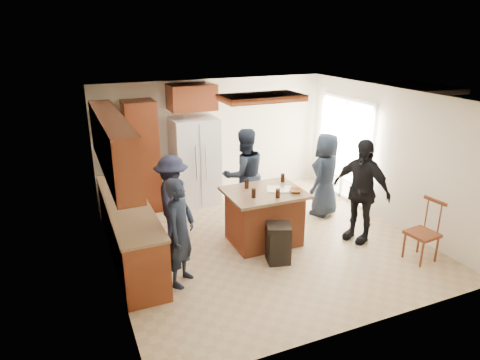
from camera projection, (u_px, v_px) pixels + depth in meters
name	position (u px, v px, depth m)	size (l,w,h in m)	color
room_shell	(400.00, 144.00, 10.16)	(8.00, 5.20, 5.00)	tan
person_front_left	(180.00, 232.00, 5.94)	(0.58, 0.42, 1.59)	#182030
person_behind_left	(244.00, 175.00, 7.99)	(0.86, 0.53, 1.77)	#1A2435
person_behind_right	(326.00, 175.00, 8.22)	(0.79, 0.52, 1.62)	#192232
person_side_right	(361.00, 191.00, 7.19)	(1.05, 0.54, 1.80)	black
person_counter	(172.00, 200.00, 7.16)	(0.99, 0.46, 1.53)	#171C2F
left_cabinetry	(124.00, 201.00, 6.61)	(0.64, 3.00, 2.30)	maroon
back_wall_units	(155.00, 142.00, 8.36)	(1.80, 0.60, 2.45)	maroon
refrigerator	(195.00, 162.00, 8.74)	(0.90, 0.76, 1.80)	white
kitchen_island	(264.00, 216.00, 7.23)	(1.28, 1.03, 0.93)	#A94E2B
island_items	(279.00, 189.00, 7.06)	(0.91, 0.71, 0.15)	silver
trash_bin	(278.00, 243.00, 6.65)	(0.47, 0.47, 0.63)	black
spindle_chair	(423.00, 233.00, 6.67)	(0.46, 0.46, 0.99)	maroon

